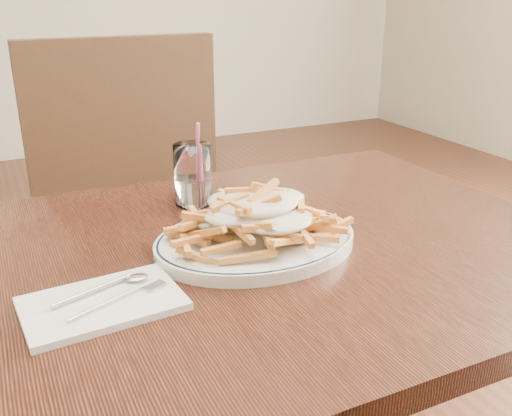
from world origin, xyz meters
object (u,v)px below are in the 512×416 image
chair_far (120,198)px  water_glass (193,178)px  fries_plate (256,241)px  table (226,293)px  loaded_fries (256,211)px

chair_far → water_glass: size_ratio=6.39×
fries_plate → water_glass: 0.24m
chair_far → table: bearing=-89.2°
loaded_fries → chair_far: bearing=94.5°
water_glass → chair_far: bearing=94.3°
table → water_glass: (0.03, 0.23, 0.13)m
table → water_glass: size_ratio=7.37×
chair_far → water_glass: chair_far is taller
chair_far → fries_plate: chair_far is taller
fries_plate → chair_far: bearing=94.5°
table → water_glass: 0.27m
fries_plate → water_glass: size_ratio=2.34×
table → fries_plate: fries_plate is taller
fries_plate → loaded_fries: (-0.00, -0.00, 0.05)m
table → chair_far: (-0.01, 0.76, -0.08)m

